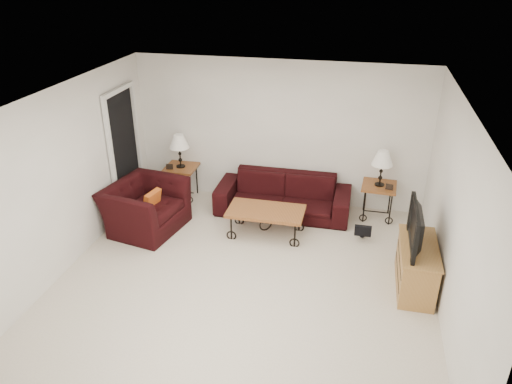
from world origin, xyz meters
TOP-DOWN VIEW (x-y plane):
  - ground at (0.00, 0.00)m, footprint 5.00×5.00m
  - wall_back at (0.00, 2.50)m, footprint 5.00×0.02m
  - wall_front at (0.00, -2.50)m, footprint 5.00×0.02m
  - wall_left at (-2.50, 0.00)m, footprint 0.02×5.00m
  - wall_right at (2.50, 0.00)m, footprint 0.02×5.00m
  - ceiling at (0.00, 0.00)m, footprint 5.00×5.00m
  - doorway at (-2.47, 1.65)m, footprint 0.08×0.94m
  - sofa at (0.17, 2.02)m, footprint 2.24×0.88m
  - side_table_left at (-1.71, 2.20)m, footprint 0.55×0.55m
  - side_table_right at (1.73, 2.20)m, footprint 0.58×0.58m
  - lamp_left at (-1.71, 2.20)m, footprint 0.34×0.34m
  - lamp_right at (1.73, 2.20)m, footprint 0.36×0.36m
  - photo_frame_left at (-1.86, 2.05)m, footprint 0.12×0.04m
  - photo_frame_right at (1.88, 2.05)m, footprint 0.12×0.05m
  - coffee_table at (0.04, 1.23)m, footprint 1.18×0.64m
  - armchair at (-1.88, 1.01)m, footprint 1.24×1.36m
  - throw_pillow at (-1.72, 0.96)m, footprint 0.16×0.36m
  - tv_stand at (2.23, 0.35)m, footprint 0.44×1.06m
  - television at (2.21, 0.35)m, footprint 0.12×0.95m
  - backpack at (1.53, 1.47)m, footprint 0.42×0.34m

SIDE VIEW (x-z plane):
  - ground at x=0.00m, z-range 0.00..0.00m
  - coffee_table at x=0.04m, z-range 0.00..0.44m
  - backpack at x=1.53m, z-range 0.00..0.50m
  - side_table_right at x=1.73m, z-range 0.00..0.60m
  - side_table_left at x=-1.71m, z-range 0.00..0.60m
  - tv_stand at x=2.23m, z-range 0.00..0.64m
  - sofa at x=0.17m, z-range 0.00..0.66m
  - armchair at x=-1.88m, z-range 0.00..0.77m
  - throw_pillow at x=-1.72m, z-range 0.35..0.69m
  - photo_frame_right at x=1.88m, z-range 0.60..0.70m
  - photo_frame_left at x=-1.86m, z-range 0.60..0.70m
  - lamp_right at x=1.73m, z-range 0.60..1.20m
  - lamp_left at x=-1.71m, z-range 0.60..1.20m
  - television at x=2.21m, z-range 0.64..1.18m
  - doorway at x=-2.47m, z-range 0.00..2.04m
  - wall_back at x=0.00m, z-range 0.00..2.50m
  - wall_front at x=0.00m, z-range 0.00..2.50m
  - wall_left at x=-2.50m, z-range 0.00..2.50m
  - wall_right at x=2.50m, z-range 0.00..2.50m
  - ceiling at x=0.00m, z-range 2.50..2.50m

